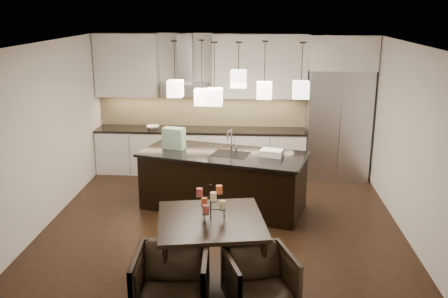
# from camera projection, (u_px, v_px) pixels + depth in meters

# --- Properties ---
(floor) EXTENTS (5.50, 5.50, 0.02)m
(floor) POSITION_uv_depth(u_px,v_px,m) (223.00, 222.00, 7.97)
(floor) COLOR black
(floor) RESTS_ON ground
(ceiling) EXTENTS (5.50, 5.50, 0.02)m
(ceiling) POSITION_uv_depth(u_px,v_px,m) (223.00, 42.00, 7.19)
(ceiling) COLOR white
(ceiling) RESTS_ON wall_back
(wall_back) EXTENTS (5.50, 0.02, 2.80)m
(wall_back) POSITION_uv_depth(u_px,v_px,m) (232.00, 103.00, 10.22)
(wall_back) COLOR silver
(wall_back) RESTS_ON ground
(wall_front) EXTENTS (5.50, 0.02, 2.80)m
(wall_front) POSITION_uv_depth(u_px,v_px,m) (205.00, 207.00, 4.93)
(wall_front) COLOR silver
(wall_front) RESTS_ON ground
(wall_left) EXTENTS (0.02, 5.50, 2.80)m
(wall_left) POSITION_uv_depth(u_px,v_px,m) (46.00, 134.00, 7.75)
(wall_left) COLOR silver
(wall_left) RESTS_ON ground
(wall_right) EXTENTS (0.02, 5.50, 2.80)m
(wall_right) POSITION_uv_depth(u_px,v_px,m) (408.00, 140.00, 7.40)
(wall_right) COLOR silver
(wall_right) RESTS_ON ground
(refrigerator) EXTENTS (1.20, 0.72, 2.15)m
(refrigerator) POSITION_uv_depth(u_px,v_px,m) (337.00, 124.00, 9.82)
(refrigerator) COLOR #B7B7BA
(refrigerator) RESTS_ON floor
(fridge_panel) EXTENTS (1.26, 0.72, 0.65)m
(fridge_panel) POSITION_uv_depth(u_px,v_px,m) (342.00, 52.00, 9.43)
(fridge_panel) COLOR silver
(fridge_panel) RESTS_ON refrigerator
(lower_cabinets) EXTENTS (4.21, 0.62, 0.88)m
(lower_cabinets) POSITION_uv_depth(u_px,v_px,m) (201.00, 152.00, 10.21)
(lower_cabinets) COLOR silver
(lower_cabinets) RESTS_ON floor
(countertop) EXTENTS (4.21, 0.66, 0.04)m
(countertop) POSITION_uv_depth(u_px,v_px,m) (200.00, 130.00, 10.08)
(countertop) COLOR black
(countertop) RESTS_ON lower_cabinets
(backsplash) EXTENTS (4.21, 0.02, 0.63)m
(backsplash) POSITION_uv_depth(u_px,v_px,m) (202.00, 111.00, 10.28)
(backsplash) COLOR beige
(backsplash) RESTS_ON countertop
(upper_cab_left) EXTENTS (1.25, 0.35, 1.25)m
(upper_cab_left) POSITION_uv_depth(u_px,v_px,m) (127.00, 65.00, 9.96)
(upper_cab_left) COLOR silver
(upper_cab_left) RESTS_ON wall_back
(upper_cab_right) EXTENTS (1.85, 0.35, 1.25)m
(upper_cab_right) POSITION_uv_depth(u_px,v_px,m) (260.00, 66.00, 9.79)
(upper_cab_right) COLOR silver
(upper_cab_right) RESTS_ON wall_back
(hood_canopy) EXTENTS (0.90, 0.52, 0.24)m
(hood_canopy) POSITION_uv_depth(u_px,v_px,m) (185.00, 89.00, 9.92)
(hood_canopy) COLOR #B7B7BA
(hood_canopy) RESTS_ON wall_back
(hood_chimney) EXTENTS (0.30, 0.28, 0.96)m
(hood_chimney) POSITION_uv_depth(u_px,v_px,m) (185.00, 58.00, 9.86)
(hood_chimney) COLOR #B7B7BA
(hood_chimney) RESTS_ON hood_canopy
(fruit_bowl) EXTENTS (0.32, 0.32, 0.06)m
(fruit_bowl) POSITION_uv_depth(u_px,v_px,m) (153.00, 127.00, 10.08)
(fruit_bowl) COLOR silver
(fruit_bowl) RESTS_ON countertop
(island_body) EXTENTS (2.83, 1.72, 0.93)m
(island_body) POSITION_uv_depth(u_px,v_px,m) (223.00, 182.00, 8.39)
(island_body) COLOR black
(island_body) RESTS_ON floor
(island_top) EXTENTS (2.93, 1.82, 0.04)m
(island_top) POSITION_uv_depth(u_px,v_px,m) (223.00, 154.00, 8.25)
(island_top) COLOR black
(island_top) RESTS_ON island_body
(faucet) EXTENTS (0.17, 0.27, 0.40)m
(faucet) POSITION_uv_depth(u_px,v_px,m) (231.00, 140.00, 8.25)
(faucet) COLOR silver
(faucet) RESTS_ON island_top
(tote_bag) EXTENTS (0.40, 0.28, 0.36)m
(tote_bag) POSITION_uv_depth(u_px,v_px,m) (174.00, 138.00, 8.47)
(tote_bag) COLOR #1C6644
(tote_bag) RESTS_ON island_top
(food_container) EXTENTS (0.41, 0.34, 0.11)m
(food_container) POSITION_uv_depth(u_px,v_px,m) (272.00, 153.00, 8.07)
(food_container) COLOR silver
(food_container) RESTS_ON island_top
(dining_table) EXTENTS (1.50, 1.50, 0.78)m
(dining_table) POSITION_uv_depth(u_px,v_px,m) (211.00, 247.00, 6.28)
(dining_table) COLOR black
(dining_table) RESTS_ON floor
(candelabra) EXTENTS (0.43, 0.43, 0.46)m
(candelabra) POSITION_uv_depth(u_px,v_px,m) (211.00, 202.00, 6.11)
(candelabra) COLOR black
(candelabra) RESTS_ON dining_table
(candle_a) EXTENTS (0.09, 0.09, 0.10)m
(candle_a) POSITION_uv_depth(u_px,v_px,m) (222.00, 205.00, 6.14)
(candle_a) COLOR beige
(candle_a) RESTS_ON candelabra
(candle_b) EXTENTS (0.09, 0.09, 0.10)m
(candle_b) POSITION_uv_depth(u_px,v_px,m) (204.00, 202.00, 6.24)
(candle_b) COLOR #E05E2E
(candle_b) RESTS_ON candelabra
(candle_c) EXTENTS (0.09, 0.09, 0.10)m
(candle_c) POSITION_uv_depth(u_px,v_px,m) (206.00, 209.00, 6.00)
(candle_c) COLOR #9B3C37
(candle_c) RESTS_ON candelabra
(candle_d) EXTENTS (0.09, 0.09, 0.10)m
(candle_d) POSITION_uv_depth(u_px,v_px,m) (219.00, 190.00, 6.18)
(candle_d) COLOR #E05E2E
(candle_d) RESTS_ON candelabra
(candle_e) EXTENTS (0.09, 0.09, 0.10)m
(candle_e) POSITION_uv_depth(u_px,v_px,m) (200.00, 192.00, 6.08)
(candle_e) COLOR #9B3C37
(candle_e) RESTS_ON candelabra
(candle_f) EXTENTS (0.09, 0.09, 0.10)m
(candle_f) POSITION_uv_depth(u_px,v_px,m) (213.00, 197.00, 5.95)
(candle_f) COLOR beige
(candle_f) RESTS_ON candelabra
(armchair_left) EXTENTS (0.85, 0.87, 0.75)m
(armchair_left) POSITION_uv_depth(u_px,v_px,m) (171.00, 283.00, 5.49)
(armchair_left) COLOR black
(armchair_left) RESTS_ON floor
(armchair_right) EXTENTS (0.93, 0.94, 0.68)m
(armchair_right) POSITION_uv_depth(u_px,v_px,m) (260.00, 281.00, 5.61)
(armchair_right) COLOR black
(armchair_right) RESTS_ON floor
(pendant_a) EXTENTS (0.24, 0.24, 0.26)m
(pendant_a) POSITION_uv_depth(u_px,v_px,m) (175.00, 89.00, 7.96)
(pendant_a) COLOR #FAE5CE
(pendant_a) RESTS_ON ceiling
(pendant_b) EXTENTS (0.24, 0.24, 0.26)m
(pendant_b) POSITION_uv_depth(u_px,v_px,m) (202.00, 97.00, 8.19)
(pendant_b) COLOR #FAE5CE
(pendant_b) RESTS_ON ceiling
(pendant_c) EXTENTS (0.24, 0.24, 0.26)m
(pendant_c) POSITION_uv_depth(u_px,v_px,m) (238.00, 79.00, 7.66)
(pendant_c) COLOR #FAE5CE
(pendant_c) RESTS_ON ceiling
(pendant_d) EXTENTS (0.24, 0.24, 0.26)m
(pendant_d) POSITION_uv_depth(u_px,v_px,m) (264.00, 90.00, 7.93)
(pendant_d) COLOR #FAE5CE
(pendant_d) RESTS_ON ceiling
(pendant_e) EXTENTS (0.24, 0.24, 0.26)m
(pendant_e) POSITION_uv_depth(u_px,v_px,m) (301.00, 90.00, 7.63)
(pendant_e) COLOR #FAE5CE
(pendant_e) RESTS_ON ceiling
(pendant_f) EXTENTS (0.24, 0.24, 0.26)m
(pendant_f) POSITION_uv_depth(u_px,v_px,m) (215.00, 97.00, 7.70)
(pendant_f) COLOR #FAE5CE
(pendant_f) RESTS_ON ceiling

